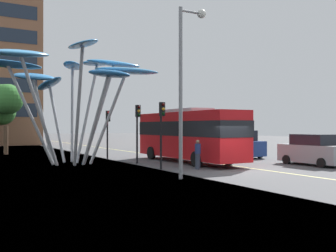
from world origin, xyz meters
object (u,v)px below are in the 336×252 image
object	(u,v)px
traffic_light_kerb_near	(162,121)
street_lamp	(186,70)
car_parked_near	(313,151)
pedestrian	(198,155)
traffic_light_island_mid	(108,124)
car_parked_far	(187,142)
leaf_sculpture	(70,72)
car_parked_mid	(240,145)
traffic_light_kerb_far	(138,121)
red_bus	(188,133)

from	to	relation	value
traffic_light_kerb_near	street_lamp	bearing A→B (deg)	-102.24
car_parked_near	pedestrian	bearing A→B (deg)	168.15
traffic_light_kerb_near	car_parked_near	distance (m)	10.12
traffic_light_island_mid	car_parked_far	world-z (taller)	traffic_light_island_mid
leaf_sculpture	traffic_light_island_mid	xyz separation A→B (m)	(3.33, 1.79, -3.44)
leaf_sculpture	traffic_light_island_mid	size ratio (longest dim) A/B	3.42
leaf_sculpture	car_parked_mid	xyz separation A→B (m)	(13.27, -1.39, -5.07)
traffic_light_kerb_near	traffic_light_kerb_far	world-z (taller)	traffic_light_kerb_far
leaf_sculpture	traffic_light_kerb_far	world-z (taller)	leaf_sculpture
leaf_sculpture	traffic_light_kerb_far	distance (m)	5.55
red_bus	car_parked_mid	bearing A→B (deg)	14.95
leaf_sculpture	car_parked_near	size ratio (longest dim) A/B	2.80
leaf_sculpture	traffic_light_island_mid	world-z (taller)	leaf_sculpture
traffic_light_kerb_near	pedestrian	xyz separation A→B (m)	(1.83, -0.99, -1.94)
red_bus	traffic_light_kerb_far	xyz separation A→B (m)	(-3.47, 0.79, 0.80)
pedestrian	street_lamp	bearing A→B (deg)	-131.65
car_parked_near	car_parked_far	bearing A→B (deg)	92.36
red_bus	pedestrian	size ratio (longest dim) A/B	6.29
red_bus	traffic_light_kerb_far	bearing A→B (deg)	167.12
car_parked_far	pedestrian	bearing A→B (deg)	-119.97
car_parked_far	leaf_sculpture	bearing A→B (deg)	-156.65
traffic_light_kerb_far	car_parked_near	world-z (taller)	traffic_light_kerb_far
car_parked_mid	pedestrian	distance (m)	9.59
pedestrian	car_parked_mid	bearing A→B (deg)	35.70
red_bus	car_parked_mid	world-z (taller)	red_bus
leaf_sculpture	traffic_light_kerb_far	xyz separation A→B (m)	(3.92, -2.17, -3.26)
traffic_light_kerb_near	car_parked_mid	xyz separation A→B (m)	(9.61, 4.60, -1.79)
red_bus	car_parked_near	xyz separation A→B (m)	(5.86, -5.65, -1.08)
leaf_sculpture	traffic_light_kerb_near	world-z (taller)	leaf_sculpture
car_parked_near	leaf_sculpture	bearing A→B (deg)	146.97
car_parked_mid	traffic_light_kerb_far	bearing A→B (deg)	-175.25
red_bus	traffic_light_kerb_near	bearing A→B (deg)	-140.93
red_bus	car_parked_far	size ratio (longest dim) A/B	2.68
traffic_light_kerb_far	traffic_light_island_mid	bearing A→B (deg)	98.52
traffic_light_kerb_far	pedestrian	distance (m)	5.43
traffic_light_kerb_far	car_parked_near	xyz separation A→B (m)	(9.33, -6.45, -1.88)
pedestrian	car_parked_near	bearing A→B (deg)	-11.85
traffic_light_island_mid	traffic_light_kerb_far	bearing A→B (deg)	-81.48
car_parked_near	pedestrian	world-z (taller)	car_parked_near
traffic_light_island_mid	car_parked_far	xyz separation A→B (m)	(9.34, 3.68, -1.63)
traffic_light_kerb_far	car_parked_mid	bearing A→B (deg)	4.75
car_parked_far	street_lamp	distance (m)	18.84
traffic_light_kerb_near	traffic_light_kerb_far	bearing A→B (deg)	86.06
traffic_light_kerb_near	car_parked_near	bearing A→B (deg)	-15.30
traffic_light_kerb_near	car_parked_near	world-z (taller)	traffic_light_kerb_near
red_bus	traffic_light_kerb_near	xyz separation A→B (m)	(-3.73, -3.03, 0.78)
leaf_sculpture	car_parked_far	world-z (taller)	leaf_sculpture
street_lamp	traffic_light_kerb_near	bearing A→B (deg)	77.76
traffic_light_island_mid	car_parked_near	distance (m)	14.48
leaf_sculpture	red_bus	bearing A→B (deg)	-21.84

